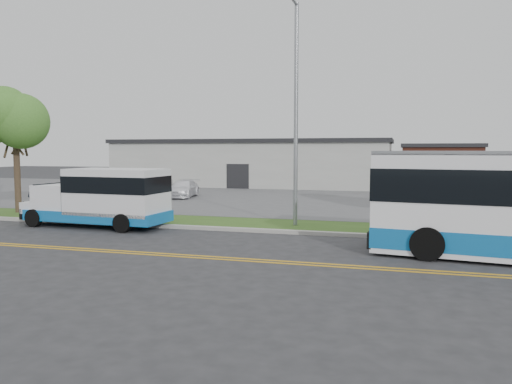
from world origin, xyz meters
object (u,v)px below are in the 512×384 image
(streetlight_near, at_px, (296,107))
(parked_car_b, at_px, (183,189))
(shuttle_bus, at_px, (104,196))
(parked_car_a, at_px, (158,187))
(pedestrian, at_px, (33,201))
(tree_west, at_px, (15,117))

(streetlight_near, bearing_deg, parked_car_b, 133.55)
(shuttle_bus, height_order, parked_car_b, shuttle_bus)
(parked_car_a, bearing_deg, streetlight_near, -60.35)
(streetlight_near, distance_m, pedestrian, 13.71)
(parked_car_a, bearing_deg, pedestrian, -117.53)
(shuttle_bus, bearing_deg, pedestrian, 168.13)
(parked_car_a, distance_m, parked_car_b, 1.74)
(streetlight_near, height_order, pedestrian, streetlight_near)
(tree_west, relative_size, shuttle_bus, 1.01)
(streetlight_near, bearing_deg, tree_west, 178.20)
(tree_west, relative_size, streetlight_near, 0.73)
(pedestrian, bearing_deg, parked_car_a, -94.83)
(parked_car_a, bearing_deg, shuttle_bus, -93.69)
(streetlight_near, xyz_separation_m, parked_car_b, (-10.19, 10.72, -4.55))
(streetlight_near, relative_size, parked_car_b, 2.37)
(shuttle_bus, height_order, parked_car_a, shuttle_bus)
(tree_west, bearing_deg, streetlight_near, -1.80)
(pedestrian, distance_m, parked_car_b, 11.88)
(parked_car_b, bearing_deg, pedestrian, -112.76)
(shuttle_bus, xyz_separation_m, pedestrian, (-4.91, 1.34, -0.50))
(shuttle_bus, relative_size, pedestrian, 4.39)
(shuttle_bus, distance_m, parked_car_b, 13.07)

